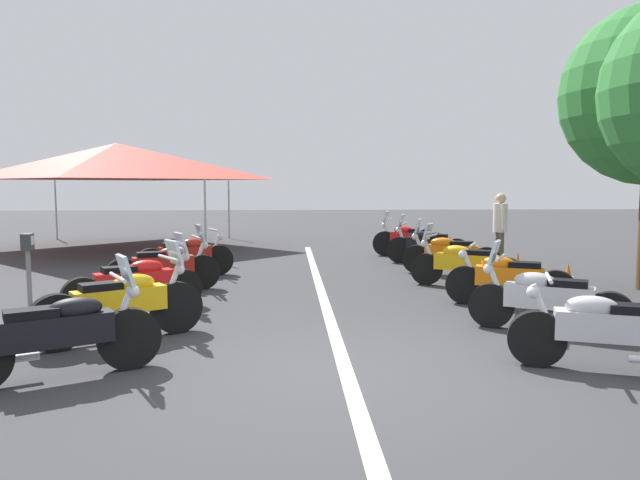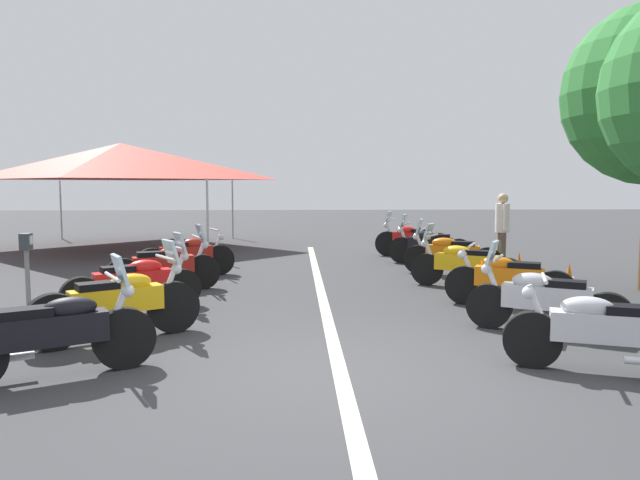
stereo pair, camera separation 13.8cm
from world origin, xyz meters
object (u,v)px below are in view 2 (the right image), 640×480
(traffic_cone_1, at_px, (569,282))
(bystander_0, at_px, (502,225))
(motorcycle_left_row_0, at_px, (55,333))
(parking_meter, at_px, (27,263))
(motorcycle_right_row_5, at_px, (429,245))
(event_tent, at_px, (121,161))
(motorcycle_left_row_4, at_px, (187,255))
(motorcycle_right_row_6, at_px, (411,239))
(motorcycle_left_row_2, at_px, (135,282))
(motorcycle_right_row_0, at_px, (603,331))
(motorcycle_left_row_1, at_px, (119,303))
(motorcycle_right_row_2, at_px, (508,279))
(motorcycle_left_row_3, at_px, (165,266))
(motorcycle_right_row_3, at_px, (464,264))
(motorcycle_right_row_4, at_px, (451,254))
(motorcycle_right_row_1, at_px, (544,299))
(traffic_cone_0, at_px, (519,268))

(traffic_cone_1, distance_m, bystander_0, 3.54)
(motorcycle_left_row_0, bearing_deg, parking_meter, 91.02)
(motorcycle_right_row_5, bearing_deg, event_tent, -3.60)
(motorcycle_left_row_4, distance_m, motorcycle_right_row_6, 6.30)
(parking_meter, bearing_deg, motorcycle_left_row_2, 36.75)
(motorcycle_right_row_0, xyz_separation_m, traffic_cone_1, (3.91, -1.48, -0.15))
(motorcycle_left_row_1, relative_size, motorcycle_right_row_2, 1.00)
(motorcycle_left_row_2, height_order, motorcycle_left_row_4, motorcycle_left_row_2)
(motorcycle_left_row_3, xyz_separation_m, parking_meter, (-2.71, 1.23, 0.43))
(motorcycle_left_row_4, bearing_deg, event_tent, 93.08)
(parking_meter, relative_size, traffic_cone_1, 2.10)
(motorcycle_right_row_3, xyz_separation_m, motorcycle_right_row_4, (1.65, -0.18, 0.00))
(motorcycle_right_row_1, relative_size, motorcycle_right_row_6, 0.96)
(motorcycle_right_row_4, relative_size, traffic_cone_1, 3.28)
(motorcycle_left_row_3, relative_size, traffic_cone_0, 3.19)
(motorcycle_left_row_0, relative_size, traffic_cone_1, 3.03)
(motorcycle_left_row_3, distance_m, motorcycle_right_row_0, 7.37)
(motorcycle_right_row_3, distance_m, event_tent, 11.58)
(motorcycle_left_row_4, relative_size, motorcycle_right_row_4, 0.97)
(motorcycle_left_row_3, height_order, parking_meter, parking_meter)
(motorcycle_left_row_0, relative_size, motorcycle_left_row_1, 0.99)
(motorcycle_left_row_1, distance_m, bystander_0, 9.05)
(motorcycle_left_row_1, relative_size, motorcycle_right_row_1, 1.01)
(motorcycle_right_row_4, bearing_deg, bystander_0, -133.32)
(motorcycle_right_row_0, xyz_separation_m, traffic_cone_0, (5.60, -1.27, -0.15))
(motorcycle_left_row_0, height_order, motorcycle_right_row_6, motorcycle_right_row_6)
(motorcycle_right_row_0, distance_m, motorcycle_right_row_6, 9.86)
(motorcycle_right_row_1, height_order, traffic_cone_0, motorcycle_right_row_1)
(motorcycle_right_row_6, xyz_separation_m, bystander_0, (-2.49, -1.57, 0.55))
(motorcycle_left_row_3, xyz_separation_m, motorcycle_right_row_2, (-1.62, -5.70, -0.02))
(motorcycle_right_row_1, xyz_separation_m, motorcycle_right_row_3, (3.41, 0.06, 0.00))
(motorcycle_right_row_4, bearing_deg, traffic_cone_0, 154.52)
(motorcycle_left_row_2, relative_size, bystander_0, 1.10)
(motorcycle_left_row_1, distance_m, motorcycle_right_row_4, 7.58)
(motorcycle_right_row_5, bearing_deg, motorcycle_left_row_0, 78.53)
(traffic_cone_1, relative_size, event_tent, 0.09)
(motorcycle_right_row_4, bearing_deg, motorcycle_right_row_5, -66.66)
(motorcycle_left_row_3, distance_m, motorcycle_right_row_3, 5.52)
(motorcycle_right_row_5, relative_size, parking_meter, 1.50)
(motorcycle_left_row_4, relative_size, motorcycle_right_row_6, 1.01)
(traffic_cone_0, bearing_deg, parking_meter, 113.12)
(motorcycle_right_row_4, xyz_separation_m, motorcycle_right_row_6, (3.17, 0.23, 0.02))
(motorcycle_left_row_4, height_order, motorcycle_right_row_1, motorcycle_right_row_1)
(motorcycle_right_row_4, bearing_deg, motorcycle_left_row_0, 69.06)
(motorcycle_right_row_6, relative_size, traffic_cone_1, 3.14)
(motorcycle_right_row_4, height_order, bystander_0, bystander_0)
(motorcycle_left_row_0, height_order, traffic_cone_1, motorcycle_left_row_0)
(motorcycle_left_row_1, xyz_separation_m, parking_meter, (0.68, 1.40, 0.42))
(motorcycle_left_row_0, xyz_separation_m, traffic_cone_1, (3.85, -7.02, -0.18))
(motorcycle_left_row_4, height_order, motorcycle_right_row_2, motorcycle_left_row_4)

